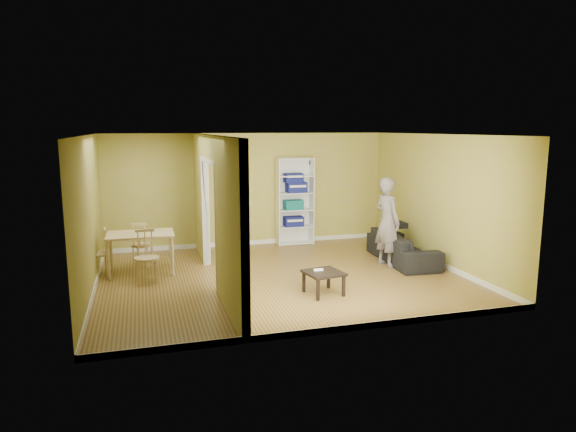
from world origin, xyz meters
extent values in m
plane|color=olive|center=(0.00, 0.00, 0.00)|extent=(6.50, 6.50, 0.00)
plane|color=white|center=(0.00, 0.00, 2.60)|extent=(6.50, 6.50, 0.00)
plane|color=tan|center=(0.00, 2.75, 1.30)|extent=(6.50, 0.00, 6.50)
plane|color=tan|center=(0.00, -2.75, 1.30)|extent=(6.50, 0.00, 6.50)
plane|color=tan|center=(-3.25, 0.00, 1.30)|extent=(0.00, 5.50, 5.50)
plane|color=tan|center=(3.25, 0.00, 1.30)|extent=(0.00, 5.50, 5.50)
cube|color=black|center=(1.50, 2.69, 1.90)|extent=(0.10, 0.10, 0.10)
imported|color=black|center=(2.70, 0.37, 0.39)|extent=(2.12, 1.03, 0.79)
imported|color=slate|center=(2.24, 0.19, 1.04)|extent=(0.86, 0.73, 2.08)
cube|color=white|center=(0.62, 2.56, 1.02)|extent=(0.02, 0.38, 2.04)
cube|color=white|center=(1.46, 2.56, 1.02)|extent=(0.02, 0.38, 2.04)
cube|color=white|center=(1.04, 2.73, 1.02)|extent=(0.86, 0.02, 2.04)
cube|color=white|center=(1.04, 2.56, 0.02)|extent=(0.82, 0.38, 0.02)
cube|color=white|center=(1.04, 2.56, 0.42)|extent=(0.82, 0.38, 0.02)
cube|color=white|center=(1.04, 2.56, 0.82)|extent=(0.82, 0.38, 0.02)
cube|color=white|center=(1.04, 2.56, 1.22)|extent=(0.82, 0.38, 0.02)
cube|color=white|center=(1.04, 2.56, 1.62)|extent=(0.82, 0.38, 0.02)
cube|color=white|center=(1.04, 2.56, 2.02)|extent=(0.82, 0.38, 0.02)
cube|color=navy|center=(1.01, 2.56, 0.54)|extent=(0.44, 0.29, 0.23)
cube|color=teal|center=(1.01, 2.56, 0.94)|extent=(0.43, 0.28, 0.22)
cube|color=navy|center=(1.08, 2.56, 1.35)|extent=(0.46, 0.30, 0.24)
cube|color=navy|center=(1.01, 2.56, 1.55)|extent=(0.42, 0.27, 0.21)
cube|color=black|center=(0.42, -1.16, 0.36)|extent=(0.58, 0.58, 0.04)
cube|color=black|center=(0.18, -1.40, 0.17)|extent=(0.05, 0.05, 0.34)
cube|color=black|center=(0.66, -1.40, 0.17)|extent=(0.05, 0.05, 0.34)
cube|color=black|center=(0.18, -0.92, 0.17)|extent=(0.05, 0.05, 0.34)
cube|color=black|center=(0.66, -0.92, 0.17)|extent=(0.05, 0.05, 0.34)
cube|color=white|center=(0.36, -1.08, 0.40)|extent=(0.16, 0.04, 0.03)
cube|color=tan|center=(-2.47, 1.00, 0.75)|extent=(1.22, 0.82, 0.04)
cylinder|color=tan|center=(-3.03, 0.64, 0.36)|extent=(0.05, 0.05, 0.73)
cylinder|color=tan|center=(-1.90, 0.64, 0.36)|extent=(0.05, 0.05, 0.73)
cylinder|color=tan|center=(-3.03, 1.36, 0.36)|extent=(0.05, 0.05, 0.73)
cylinder|color=tan|center=(-1.90, 1.36, 0.36)|extent=(0.05, 0.05, 0.73)
camera|label=1|loc=(-2.40, -8.84, 2.73)|focal=32.00mm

